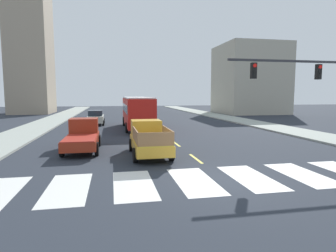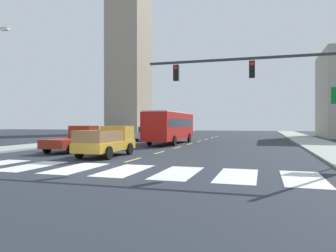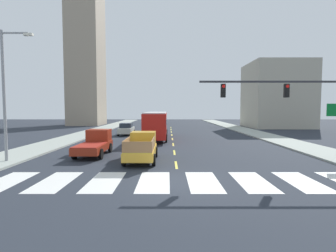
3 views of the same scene
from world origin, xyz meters
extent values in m
plane|color=#262B34|center=(0.00, 0.00, 0.00)|extent=(160.00, 160.00, 0.00)
cube|color=#9AA298|center=(12.56, 18.00, 0.07)|extent=(3.90, 110.00, 0.15)
cube|color=#9AA298|center=(-12.56, 18.00, 0.07)|extent=(3.90, 110.00, 0.15)
cube|color=silver|center=(-8.85, 0.00, 0.00)|extent=(1.60, 3.94, 0.01)
cube|color=silver|center=(-6.32, 0.00, 0.00)|extent=(1.60, 3.94, 0.01)
cube|color=silver|center=(-3.79, 0.00, 0.00)|extent=(1.60, 3.94, 0.01)
cube|color=silver|center=(-1.26, 0.00, 0.00)|extent=(1.60, 3.94, 0.01)
cube|color=silver|center=(1.26, 0.00, 0.00)|extent=(1.60, 3.94, 0.01)
cube|color=silver|center=(3.79, 0.00, 0.00)|extent=(1.60, 3.94, 0.01)
cube|color=silver|center=(6.32, 0.00, 0.00)|extent=(1.60, 3.94, 0.01)
cube|color=#E5D54C|center=(0.00, 4.00, 0.00)|extent=(0.16, 2.40, 0.01)
cube|color=#E5D54C|center=(0.00, 9.00, 0.00)|extent=(0.16, 2.40, 0.01)
cube|color=#E5D54C|center=(0.00, 14.00, 0.00)|extent=(0.16, 2.40, 0.01)
cube|color=#E5D54C|center=(0.00, 19.00, 0.00)|extent=(0.16, 2.40, 0.01)
cube|color=#E5D54C|center=(0.00, 24.00, 0.00)|extent=(0.16, 2.40, 0.01)
cube|color=#E5D54C|center=(0.00, 29.00, 0.00)|extent=(0.16, 2.40, 0.01)
cube|color=#E5D54C|center=(0.00, 34.00, 0.00)|extent=(0.16, 2.40, 0.01)
cube|color=#E5D54C|center=(0.00, 39.00, 0.00)|extent=(0.16, 2.40, 0.01)
cube|color=gold|center=(-2.45, 5.26, 0.68)|extent=(1.96, 5.20, 0.56)
cube|color=gold|center=(-2.45, 6.96, 1.46)|extent=(1.84, 1.60, 1.00)
cube|color=#19232D|center=(-2.45, 7.40, 1.64)|extent=(1.72, 0.08, 0.56)
cube|color=gold|center=(-2.45, 4.31, 0.99)|extent=(1.84, 3.30, 0.06)
cylinder|color=black|center=(-3.43, 6.82, 0.40)|extent=(0.22, 0.80, 0.80)
cylinder|color=black|center=(-1.47, 6.82, 0.40)|extent=(0.22, 0.80, 0.80)
cylinder|color=black|center=(-3.43, 3.70, 0.40)|extent=(0.22, 0.80, 0.80)
cylinder|color=black|center=(-1.47, 3.70, 0.40)|extent=(0.22, 0.80, 0.80)
cube|color=olive|center=(-3.35, 4.31, 1.37)|extent=(0.06, 3.17, 0.70)
cube|color=olive|center=(-1.55, 4.31, 1.37)|extent=(0.06, 3.17, 0.70)
cube|color=olive|center=(-2.45, 2.73, 1.37)|extent=(1.80, 0.06, 0.70)
cube|color=maroon|center=(-6.49, 7.49, 0.68)|extent=(1.96, 5.20, 0.56)
cube|color=maroon|center=(-6.49, 9.19, 1.46)|extent=(1.84, 1.60, 1.00)
cube|color=#19232D|center=(-6.49, 9.63, 1.64)|extent=(1.72, 0.08, 0.56)
cube|color=maroon|center=(-6.49, 6.54, 0.99)|extent=(1.84, 3.30, 0.06)
cylinder|color=black|center=(-7.47, 9.05, 0.40)|extent=(0.22, 0.80, 0.80)
cylinder|color=black|center=(-5.51, 9.05, 0.40)|extent=(0.22, 0.80, 0.80)
cylinder|color=black|center=(-7.47, 5.93, 0.40)|extent=(0.22, 0.80, 0.80)
cylinder|color=black|center=(-5.51, 5.93, 0.40)|extent=(0.22, 0.80, 0.80)
cube|color=red|center=(-1.99, 18.61, 1.85)|extent=(2.50, 10.80, 2.70)
cube|color=#19232D|center=(-1.99, 18.61, 2.20)|extent=(2.52, 9.94, 0.80)
cube|color=silver|center=(-1.99, 18.61, 3.26)|extent=(2.40, 10.37, 0.12)
cylinder|color=black|center=(-3.24, 21.96, 0.50)|extent=(0.22, 1.00, 1.00)
cylinder|color=black|center=(-0.74, 21.96, 0.50)|extent=(0.22, 1.00, 1.00)
cylinder|color=black|center=(-3.24, 15.64, 0.50)|extent=(0.22, 1.00, 1.00)
cylinder|color=black|center=(-0.74, 15.64, 0.50)|extent=(0.22, 1.00, 1.00)
cube|color=beige|center=(-6.48, 23.93, 0.70)|extent=(1.80, 4.40, 0.76)
cube|color=#1E2833|center=(-6.48, 23.78, 1.40)|extent=(1.58, 2.11, 0.64)
cylinder|color=black|center=(-7.38, 25.30, 0.32)|extent=(0.22, 0.64, 0.64)
cylinder|color=black|center=(-5.58, 25.30, 0.32)|extent=(0.22, 0.64, 0.64)
cylinder|color=black|center=(-7.38, 22.57, 0.32)|extent=(0.22, 0.64, 0.64)
cylinder|color=black|center=(-5.58, 22.57, 0.32)|extent=(0.22, 0.64, 0.64)
cube|color=#2D2D33|center=(6.30, 3.08, 5.40)|extent=(9.81, 0.12, 0.12)
cube|color=black|center=(6.79, 3.08, 4.85)|extent=(0.28, 0.24, 0.84)
cylinder|color=red|center=(6.79, 2.95, 5.11)|extent=(0.20, 0.04, 0.20)
cylinder|color=black|center=(6.79, 2.95, 4.85)|extent=(0.20, 0.04, 0.20)
cylinder|color=black|center=(6.79, 2.95, 4.59)|extent=(0.20, 0.04, 0.20)
cube|color=black|center=(2.87, 3.08, 4.85)|extent=(0.28, 0.24, 0.84)
cylinder|color=red|center=(2.87, 2.95, 5.11)|extent=(0.20, 0.04, 0.20)
cylinder|color=black|center=(2.87, 2.95, 4.85)|extent=(0.20, 0.04, 0.20)
cylinder|color=black|center=(2.87, 2.95, 4.59)|extent=(0.20, 0.04, 0.20)
cylinder|color=gray|center=(-11.70, 4.67, 4.50)|extent=(0.20, 0.20, 9.00)
cube|color=gray|center=(-10.80, 4.67, 8.80)|extent=(1.80, 0.10, 0.10)
cube|color=silver|center=(-9.90, 4.67, 8.70)|extent=(0.60, 0.28, 0.16)
cube|color=#ADA795|center=(21.35, 39.80, 6.44)|extent=(11.33, 11.50, 12.88)
camera|label=1|loc=(-4.60, -11.16, 3.59)|focal=30.55mm
camera|label=2|loc=(7.36, -13.40, 2.16)|focal=34.15mm
camera|label=3|loc=(-0.54, -13.21, 3.72)|focal=28.00mm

